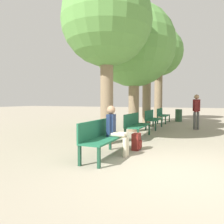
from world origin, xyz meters
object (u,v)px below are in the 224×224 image
Objects in this scene: bench_row_2 at (152,118)px; trash_bin at (179,115)px; tree_row_3 at (159,53)px; tree_row_1 at (134,46)px; backpack at (137,142)px; tree_row_0 at (107,22)px; bench_row_1 at (136,124)px; bench_row_0 at (102,136)px; pedestrian_near at (196,109)px; tree_row_2 at (147,51)px; person_seated at (115,129)px; bench_row_3 at (162,114)px.

trash_bin is at bearing 77.93° from bench_row_2.
tree_row_1 is at bearing -90.00° from tree_row_3.
backpack is at bearing -83.19° from tree_row_3.
tree_row_0 is (-0.57, -4.33, 3.31)m from bench_row_2.
bench_row_0 is at bearing -90.00° from bench_row_1.
pedestrian_near is at bearing 33.30° from tree_row_1.
tree_row_2 is (-0.57, 7.09, 3.54)m from bench_row_0.
bench_row_1 is at bearing 95.19° from person_seated.
tree_row_3 is at bearing 96.81° from backpack.
person_seated is 0.95m from backpack.
tree_row_3 is at bearing 90.00° from tree_row_1.
tree_row_3 is (0.00, 9.04, 0.84)m from tree_row_0.
pedestrian_near is at bearing 58.89° from bench_row_1.
bench_row_1 is 2.01m from backpack.
tree_row_1 is at bearing -146.70° from pedestrian_near.
tree_row_1 reaches higher than bench_row_0.
bench_row_3 reaches higher than trash_bin.
tree_row_0 is 3.83m from backpack.
tree_row_2 is (0.00, 2.47, 0.29)m from tree_row_1.
bench_row_1 is at bearing -82.18° from tree_row_2.
bench_row_2 is 5.48m from tree_row_0.
bench_row_3 is 3.31m from pedestrian_near.
person_seated is (0.24, -8.62, 0.15)m from bench_row_3.
backpack is 8.99m from trash_bin.
tree_row_3 is (0.00, 6.03, 0.90)m from tree_row_1.
bench_row_1 is at bearing -90.00° from bench_row_2.
bench_row_0 is 1.25m from backpack.
tree_row_0 is 6.10m from pedestrian_near.
tree_row_0 reaches higher than backpack.
tree_row_0 is at bearing -90.00° from tree_row_3.
bench_row_3 is at bearing -127.59° from trash_bin.
tree_row_0 is at bearing -94.43° from bench_row_3.
tree_row_1 is (0.00, 3.01, -0.06)m from tree_row_0.
bench_row_0 reaches higher than trash_bin.
bench_row_2 is 6.30m from tree_row_3.
tree_row_3 is 6.26m from pedestrian_near.
tree_row_3 reaches higher than bench_row_1.
bench_row_1 is 0.31× the size of tree_row_2.
tree_row_3 is at bearing 94.22° from bench_row_1.
bench_row_3 is at bearing 90.00° from bench_row_0.
person_seated reaches higher than bench_row_3.
tree_row_2 reaches higher than tree_row_0.
tree_row_2 is at bearing 90.00° from tree_row_0.
trash_bin is at bearing -22.35° from tree_row_3.
tree_row_2 reaches higher than person_seated.
bench_row_3 is at bearing 90.00° from bench_row_1.
backpack is at bearing -85.79° from bench_row_3.
tree_row_1 reaches higher than person_seated.
bench_row_1 and bench_row_3 have the same top height.
tree_row_0 is 3.52m from person_seated.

